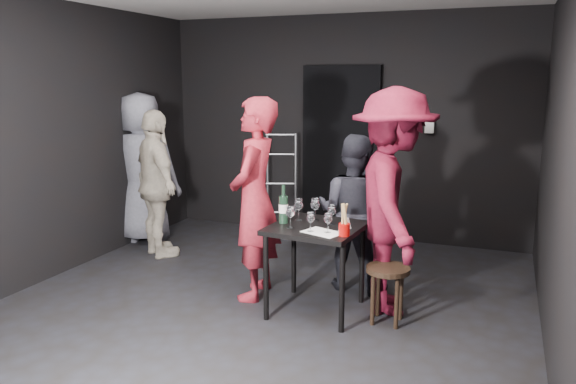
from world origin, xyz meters
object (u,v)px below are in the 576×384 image
at_px(server_red, 254,180).
at_px(bystander_grey, 142,154).
at_px(woman_black, 353,215).
at_px(breadstick_cup, 344,220).
at_px(stool, 388,278).
at_px(hand_truck, 280,216).
at_px(wine_bottle, 283,208).
at_px(man_maroon, 394,173).
at_px(tasting_table, 316,237).
at_px(bystander_cream, 156,178).

distance_m(server_red, bystander_grey, 2.26).
distance_m(woman_black, breadstick_cup, 0.89).
bearing_deg(stool, bystander_grey, 158.81).
bearing_deg(hand_truck, bystander_grey, -166.83).
distance_m(bystander_grey, wine_bottle, 2.63).
distance_m(hand_truck, man_maroon, 2.74).
relative_size(bystander_grey, breadstick_cup, 7.83).
bearing_deg(breadstick_cup, stool, 31.87).
bearing_deg(bystander_grey, tasting_table, 143.96).
relative_size(tasting_table, breadstick_cup, 2.75).
distance_m(tasting_table, wine_bottle, 0.36).
relative_size(hand_truck, breadstick_cup, 4.69).
distance_m(hand_truck, breadstick_cup, 2.85).
xyz_separation_m(stool, server_red, (-1.23, 0.14, 0.70)).
xyz_separation_m(tasting_table, stool, (0.61, -0.01, -0.27)).
bearing_deg(hand_truck, tasting_table, -80.55).
distance_m(stool, man_maroon, 0.86).
height_order(tasting_table, stool, tasting_table).
xyz_separation_m(tasting_table, server_red, (-0.62, 0.13, 0.42)).
xyz_separation_m(tasting_table, woman_black, (0.14, 0.65, 0.05)).
distance_m(stool, bystander_cream, 2.89).
relative_size(man_maroon, bystander_grey, 1.11).
distance_m(tasting_table, stool, 0.67).
height_order(hand_truck, stool, hand_truck).
xyz_separation_m(wine_bottle, breadstick_cup, (0.58, -0.19, -0.00)).
bearing_deg(tasting_table, stool, -1.12).
bearing_deg(wine_bottle, stool, 0.19).
bearing_deg(stool, breadstick_cup, -148.13).
distance_m(hand_truck, bystander_cream, 1.74).
height_order(stool, woman_black, woman_black).
bearing_deg(wine_bottle, woman_black, 57.25).
bearing_deg(bystander_grey, woman_black, 157.41).
bearing_deg(tasting_table, hand_truck, 119.16).
height_order(stool, bystander_grey, bystander_grey).
xyz_separation_m(hand_truck, bystander_grey, (-1.40, -0.91, 0.84)).
bearing_deg(hand_truck, wine_bottle, -86.90).
relative_size(bystander_cream, bystander_grey, 0.82).
bearing_deg(server_red, wine_bottle, 58.32).
relative_size(stool, man_maroon, 0.20).
bearing_deg(bystander_grey, breadstick_cup, 142.89).
distance_m(tasting_table, bystander_grey, 2.90).
distance_m(woman_black, man_maroon, 0.75).
bearing_deg(woman_black, stool, 130.38).
height_order(tasting_table, server_red, server_red).
bearing_deg(breadstick_cup, woman_black, 100.21).
distance_m(hand_truck, woman_black, 2.05).
height_order(hand_truck, man_maroon, man_maroon).
height_order(woman_black, wine_bottle, woman_black).
bearing_deg(wine_bottle, bystander_grey, 151.62).
height_order(tasting_table, bystander_cream, bystander_cream).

